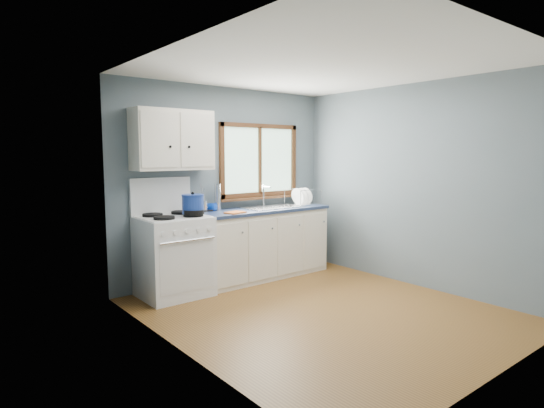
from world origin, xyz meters
TOP-DOWN VIEW (x-y plane):
  - floor at (0.00, 0.00)m, footprint 3.20×3.60m
  - ceiling at (0.00, 0.00)m, footprint 3.20×3.60m
  - wall_back at (0.00, 1.81)m, footprint 3.20×0.02m
  - wall_front at (0.00, -1.81)m, footprint 3.20×0.02m
  - wall_left at (-1.61, 0.00)m, footprint 0.02×3.60m
  - wall_right at (1.61, 0.00)m, footprint 0.02×3.60m
  - gas_range at (-0.95, 1.47)m, footprint 0.76×0.69m
  - base_cabinets at (0.36, 1.49)m, footprint 1.85×0.60m
  - countertop at (0.36, 1.49)m, footprint 1.89×0.64m
  - sink at (0.54, 1.49)m, footprint 0.84×0.46m
  - window at (0.54, 1.77)m, footprint 1.36×0.10m
  - upper_cabinets at (-0.85, 1.63)m, footprint 0.95×0.35m
  - skillet at (-0.77, 1.30)m, footprint 0.36×0.26m
  - stockpot at (-0.77, 1.33)m, footprint 0.33×0.33m
  - utensil_crock at (-0.45, 1.64)m, footprint 0.14×0.14m
  - thermos at (-0.22, 1.67)m, footprint 0.09×0.09m
  - soap_bottle at (-0.28, 1.62)m, footprint 0.13×0.13m
  - dish_towel at (-0.20, 1.30)m, footprint 0.26×0.21m
  - dish_rack at (1.10, 1.50)m, footprint 0.48×0.37m

SIDE VIEW (x-z plane):
  - floor at x=0.00m, z-range -0.02..0.00m
  - base_cabinets at x=0.36m, z-range -0.03..0.85m
  - gas_range at x=-0.95m, z-range -0.19..1.17m
  - sink at x=0.54m, z-range 0.64..1.08m
  - countertop at x=0.36m, z-range 0.88..0.92m
  - dish_towel at x=-0.20m, z-range 0.92..0.94m
  - dish_rack at x=1.10m, z-range 0.86..1.10m
  - skillet at x=-0.77m, z-range 0.96..1.01m
  - utensil_crock at x=-0.45m, z-range 0.82..1.17m
  - soap_bottle at x=-0.28m, z-range 0.92..1.18m
  - stockpot at x=-0.77m, z-range 0.95..1.20m
  - thermos at x=-0.22m, z-range 0.92..1.25m
  - wall_back at x=0.00m, z-range 0.00..2.50m
  - wall_front at x=0.00m, z-range 0.00..2.50m
  - wall_left at x=-1.61m, z-range 0.00..2.50m
  - wall_right at x=1.61m, z-range 0.00..2.50m
  - window at x=0.54m, z-range 0.96..1.99m
  - upper_cabinets at x=-0.85m, z-range 1.45..2.15m
  - ceiling at x=0.00m, z-range 2.50..2.52m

